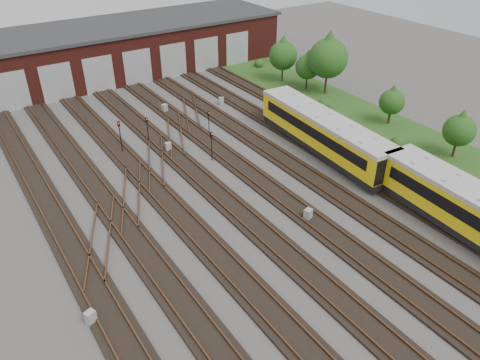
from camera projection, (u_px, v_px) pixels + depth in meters
ground at (287, 226)px, 34.56m from camera, size 120.00×120.00×0.00m
track_network at (280, 222)px, 34.84m from camera, size 30.40×70.00×0.33m
maintenance_shed at (97, 52)px, 61.15m from camera, size 51.00×12.50×6.35m
grass_verge at (367, 120)px, 50.58m from camera, size 8.00×55.00×0.05m
signal_mast_0 at (120, 133)px, 43.27m from camera, size 0.28×0.26×3.22m
signal_mast_1 at (212, 142)px, 42.13m from camera, size 0.27×0.26×2.83m
signal_mast_2 at (147, 127)px, 45.16m from camera, size 0.24×0.22×2.68m
signal_mast_3 at (209, 120)px, 46.81m from camera, size 0.24×0.23×2.50m
relay_cabinet_0 at (91, 318)px, 26.59m from camera, size 0.68×0.63×0.92m
relay_cabinet_1 at (168, 147)px, 44.34m from camera, size 0.59×0.52×0.89m
relay_cabinet_2 at (308, 215)px, 35.01m from camera, size 0.69×0.63×0.95m
relay_cabinet_3 at (165, 108)px, 52.11m from camera, size 0.69×0.63×0.96m
relay_cabinet_4 at (221, 101)px, 54.04m from camera, size 0.65×0.60×0.88m
tree_0 at (283, 52)px, 58.90m from camera, size 3.60×3.60×5.96m
tree_1 at (308, 64)px, 56.84m from camera, size 3.02×3.02×5.01m
tree_2 at (329, 54)px, 54.62m from camera, size 4.65×4.65×7.71m
tree_3 at (392, 99)px, 48.33m from camera, size 2.64×2.64×4.38m
tree_4 at (460, 127)px, 41.98m from camera, size 2.89×2.89×4.78m
bush_0 at (397, 142)px, 44.64m from camera, size 1.41×1.41×1.41m
bush_1 at (324, 103)px, 52.87m from camera, size 1.43×1.43×1.43m
bush_2 at (259, 62)px, 65.62m from camera, size 1.30×1.30×1.30m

